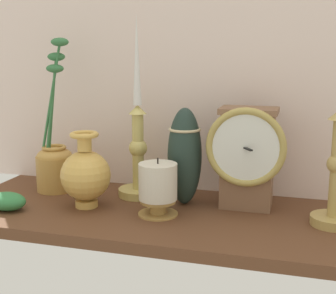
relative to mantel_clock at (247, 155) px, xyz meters
The scene contains 9 objects.
ground_plane 19.32cm from the mantel_clock, 151.16° to the right, with size 100.00×36.00×2.40cm, color brown.
back_wall 26.94cm from the mantel_clock, 137.48° to the left, with size 120.00×2.00×65.00cm, color silver.
mantel_clock is the anchor object (origin of this frame).
candlestick_tall_center 25.29cm from the mantel_clock, behind, with size 9.41×9.41×41.61cm.
brass_vase_bulbous 34.90cm from the mantel_clock, 165.27° to the right, with size 10.87×10.87×16.57cm.
brass_vase_jar 46.25cm from the mantel_clock, behind, with size 8.96×8.96×36.39cm.
pillar_candle_front 20.19cm from the mantel_clock, 150.86° to the right, with size 8.28×8.28×12.15cm.
tall_ceramic_vase 13.54cm from the mantel_clock, behind, with size 7.50×7.50×21.51cm.
ivy_sprig 52.11cm from the mantel_clock, 162.26° to the right, with size 8.37×5.86×3.89cm.
Camera 1 is at (24.33, -93.85, 34.32)cm, focal length 51.71 mm.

